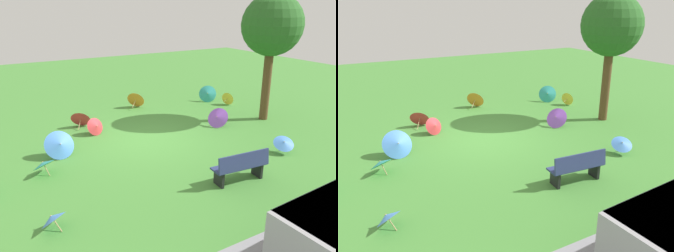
% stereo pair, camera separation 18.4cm
% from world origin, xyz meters
% --- Properties ---
extents(ground, '(40.00, 40.00, 0.00)m').
position_xyz_m(ground, '(0.00, 0.00, 0.00)').
color(ground, '#478C38').
extents(park_bench, '(1.63, 0.61, 0.90)m').
position_xyz_m(park_bench, '(-0.85, 4.02, 0.47)').
color(park_bench, navy).
rests_on(park_bench, ground).
extents(shade_tree, '(2.39, 2.39, 5.03)m').
position_xyz_m(shade_tree, '(-5.36, 0.34, 3.77)').
color(shade_tree, brown).
rests_on(shade_tree, ground).
extents(parasol_orange_0, '(0.93, 0.93, 0.80)m').
position_xyz_m(parasol_orange_0, '(-1.45, -3.95, 0.40)').
color(parasol_orange_0, tan).
rests_on(parasol_orange_0, ground).
extents(parasol_purple_0, '(0.90, 1.01, 0.76)m').
position_xyz_m(parasol_purple_0, '(-3.07, 0.13, 0.38)').
color(parasol_purple_0, tan).
rests_on(parasol_purple_0, ground).
extents(parasol_red_0, '(0.77, 0.73, 0.66)m').
position_xyz_m(parasol_red_0, '(1.38, -1.39, 0.33)').
color(parasol_red_0, tan).
rests_on(parasol_red_0, ground).
extents(parasol_teal_1, '(0.88, 0.86, 0.56)m').
position_xyz_m(parasol_teal_1, '(3.71, 0.89, 0.34)').
color(parasol_teal_1, tan).
rests_on(parasol_teal_1, ground).
extents(parasol_red_1, '(0.92, 0.85, 0.71)m').
position_xyz_m(parasol_red_1, '(1.61, -2.55, 0.36)').
color(parasol_red_1, tan).
rests_on(parasol_red_1, ground).
extents(parasol_teal_2, '(0.99, 0.94, 0.82)m').
position_xyz_m(parasol_teal_2, '(-4.91, -3.03, 0.41)').
color(parasol_teal_2, tan).
rests_on(parasol_teal_2, ground).
extents(parasol_blue_1, '(0.78, 0.77, 0.52)m').
position_xyz_m(parasol_blue_1, '(4.06, 3.60, 0.28)').
color(parasol_blue_1, tan).
rests_on(parasol_blue_1, ground).
extents(parasol_yellow_0, '(0.56, 0.64, 0.61)m').
position_xyz_m(parasol_yellow_0, '(-5.46, -2.12, 0.31)').
color(parasol_yellow_0, tan).
rests_on(parasol_yellow_0, ground).
extents(parasol_blue_2, '(0.88, 0.87, 0.58)m').
position_xyz_m(parasol_blue_2, '(-3.35, 3.26, 0.37)').
color(parasol_blue_2, tan).
rests_on(parasol_blue_2, ground).
extents(parasol_blue_3, '(1.01, 0.88, 0.88)m').
position_xyz_m(parasol_blue_3, '(3.01, -0.03, 0.44)').
color(parasol_blue_3, tan).
rests_on(parasol_blue_3, ground).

